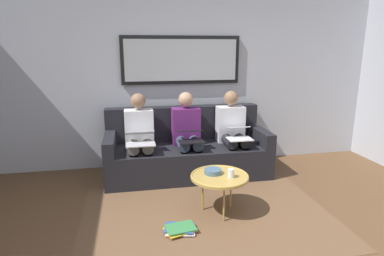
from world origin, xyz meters
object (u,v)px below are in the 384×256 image
at_px(couch, 186,151).
at_px(cup, 231,173).
at_px(framed_mirror, 181,60).
at_px(magazine_stack, 180,229).
at_px(laptop_white, 238,133).
at_px(laptop_silver, 140,138).
at_px(coffee_table, 219,177).
at_px(person_right, 140,134).
at_px(person_left, 232,130).
at_px(laptop_black, 191,136).
at_px(person_middle, 187,132).
at_px(bowl, 213,171).

relative_size(couch, cup, 24.44).
bearing_deg(framed_mirror, magazine_stack, 80.24).
bearing_deg(laptop_white, laptop_silver, -0.15).
distance_m(coffee_table, person_right, 1.40).
bearing_deg(person_left, laptop_silver, 10.36).
bearing_deg(person_left, laptop_white, 90.00).
distance_m(couch, person_left, 0.71).
distance_m(couch, laptop_black, 0.45).
bearing_deg(framed_mirror, cup, 98.17).
xyz_separation_m(cup, person_left, (-0.40, -1.22, 0.14)).
relative_size(cup, person_middle, 0.08).
xyz_separation_m(bowl, person_left, (-0.55, -1.08, 0.16)).
xyz_separation_m(laptop_white, person_right, (1.28, -0.24, -0.02)).
bearing_deg(laptop_black, bowl, 95.88).
bearing_deg(person_right, couch, -173.87).
xyz_separation_m(person_middle, magazine_stack, (0.33, 1.44, -0.58)).
relative_size(coffee_table, person_right, 0.54).
height_order(laptop_white, person_right, person_right).
relative_size(person_left, laptop_silver, 3.11).
height_order(laptop_white, laptop_black, laptop_white).
bearing_deg(laptop_black, framed_mirror, -90.00).
bearing_deg(cup, person_right, -54.10).
height_order(bowl, laptop_white, laptop_white).
relative_size(person_middle, person_right, 1.00).
xyz_separation_m(coffee_table, cup, (-0.10, 0.07, 0.06)).
bearing_deg(laptop_silver, framed_mirror, -132.81).
distance_m(couch, person_middle, 0.31).
bearing_deg(laptop_black, cup, 103.97).
height_order(laptop_black, person_right, person_right).
xyz_separation_m(couch, laptop_silver, (0.64, 0.30, 0.32)).
relative_size(bowl, person_left, 0.16).
bearing_deg(person_left, couch, -6.13).
xyz_separation_m(couch, laptop_black, (0.00, 0.32, 0.31)).
distance_m(coffee_table, magazine_stack, 0.67).
bearing_deg(laptop_white, person_left, -90.00).
xyz_separation_m(coffee_table, laptop_silver, (0.78, -0.91, 0.21)).
bearing_deg(laptop_white, magazine_stack, 51.28).
bearing_deg(person_right, laptop_white, 169.49).
bearing_deg(magazine_stack, person_left, -123.81).
distance_m(person_middle, person_right, 0.64).
height_order(couch, coffee_table, couch).
xyz_separation_m(coffee_table, laptop_white, (-0.50, -0.91, 0.22)).
relative_size(coffee_table, magazine_stack, 1.85).
height_order(laptop_black, magazine_stack, laptop_black).
xyz_separation_m(coffee_table, laptop_black, (0.14, -0.90, 0.21)).
height_order(cup, laptop_black, laptop_black).
relative_size(coffee_table, laptop_black, 1.88).
distance_m(bowl, person_right, 1.31).
xyz_separation_m(coffee_table, person_right, (0.78, -1.15, 0.20)).
distance_m(couch, cup, 1.32).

